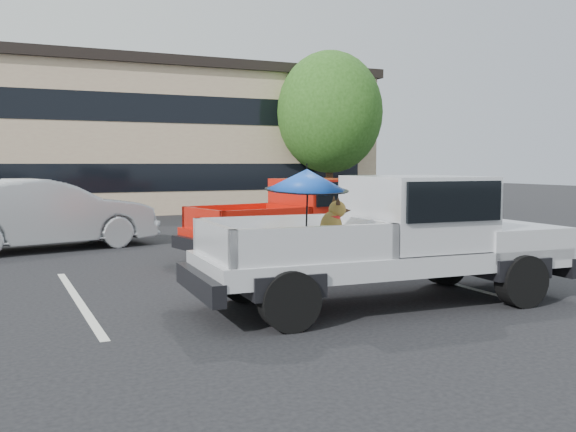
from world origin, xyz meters
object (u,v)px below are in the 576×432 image
tree_right (330,112)px  red_pickup (312,214)px  silver_pickup (402,232)px  tree_back (204,118)px  silver_sedan (45,214)px

tree_right → red_pickup: bearing=-120.4°
tree_right → silver_pickup: bearing=-115.3°
tree_right → tree_back: 8.55m
tree_right → silver_sedan: (-11.95, -7.68, -3.36)m
red_pickup → tree_right: bearing=49.5°
tree_back → silver_sedan: tree_back is taller
tree_right → silver_pickup: size_ratio=1.17×
tree_right → tree_back: bearing=110.6°
silver_pickup → silver_sedan: 9.54m
silver_pickup → red_pickup: 4.85m
silver_pickup → silver_sedan: bearing=119.9°
tree_right → tree_back: size_ratio=0.95×
tree_back → silver_sedan: 18.41m
silver_pickup → tree_back: bearing=82.3°
red_pickup → silver_pickup: bearing=-111.4°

